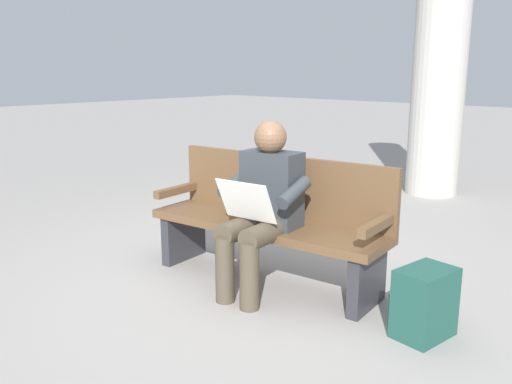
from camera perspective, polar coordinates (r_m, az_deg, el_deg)
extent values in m
plane|color=gray|center=(4.01, 0.94, -9.33)|extent=(40.00, 40.00, 0.00)
cube|color=brown|center=(3.87, 0.97, -3.57)|extent=(1.84, 0.67, 0.06)
cube|color=brown|center=(3.98, 2.75, 0.67)|extent=(1.79, 0.25, 0.45)
cube|color=brown|center=(3.44, 12.71, -3.43)|extent=(0.11, 0.48, 0.06)
cube|color=brown|center=(4.36, -8.23, 0.22)|extent=(0.11, 0.48, 0.06)
cube|color=#2D2D33|center=(3.58, 11.67, -9.08)|extent=(0.13, 0.44, 0.39)
cube|color=#2D2D33|center=(4.42, -7.61, -4.61)|extent=(0.13, 0.44, 0.39)
cube|color=#33383D|center=(3.71, 1.68, 0.32)|extent=(0.42, 0.26, 0.52)
sphere|color=brown|center=(3.63, 1.54, 5.80)|extent=(0.22, 0.22, 0.22)
cylinder|color=#4C4233|center=(3.55, 1.09, -4.34)|extent=(0.19, 0.43, 0.15)
cylinder|color=#4C4233|center=(3.66, -1.49, -3.80)|extent=(0.19, 0.43, 0.15)
cylinder|color=#4C4233|center=(3.49, -0.72, -8.86)|extent=(0.13, 0.13, 0.45)
cylinder|color=#4C4233|center=(3.60, -3.30, -8.16)|extent=(0.13, 0.13, 0.45)
cylinder|color=#33383D|center=(3.50, 4.02, -0.05)|extent=(0.12, 0.32, 0.18)
cylinder|color=#33383D|center=(3.76, -2.20, 0.91)|extent=(0.12, 0.32, 0.18)
cube|color=silver|center=(3.48, -1.09, -0.97)|extent=(0.41, 0.17, 0.27)
cube|color=#1E4C42|center=(3.31, 17.38, -11.11)|extent=(0.29, 0.37, 0.41)
cube|color=#23574C|center=(3.40, 15.30, -11.41)|extent=(0.07, 0.24, 0.18)
cylinder|color=#B2AFA8|center=(6.92, 18.83, 12.79)|extent=(0.63, 0.63, 3.17)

